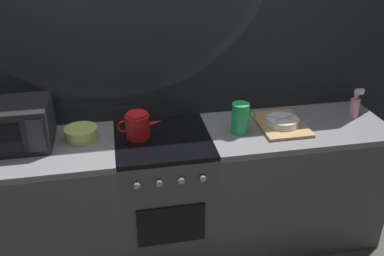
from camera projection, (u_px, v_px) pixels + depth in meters
ground_plane at (167, 246)px, 3.04m from camera, size 8.00×8.00×0.00m
back_wall at (155, 75)px, 2.77m from camera, size 3.60×0.05×2.40m
counter_left at (26, 212)px, 2.69m from camera, size 1.20×0.60×0.90m
stove_unit at (165, 196)px, 2.84m from camera, size 0.60×0.63×0.90m
counter_right at (290, 182)px, 2.99m from camera, size 1.20×0.60×0.90m
microwave at (11, 125)px, 2.49m from camera, size 0.46×0.35×0.27m
kettle at (138, 125)px, 2.60m from camera, size 0.28×0.15×0.17m
mixing_bowl at (81, 134)px, 2.59m from camera, size 0.20×0.20×0.08m
pitcher at (240, 118)px, 2.65m from camera, size 0.16×0.11×0.20m
dish_pile at (282, 123)px, 2.76m from camera, size 0.30×0.40×0.07m
spray_bottle at (355, 106)px, 2.86m from camera, size 0.08×0.06×0.20m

